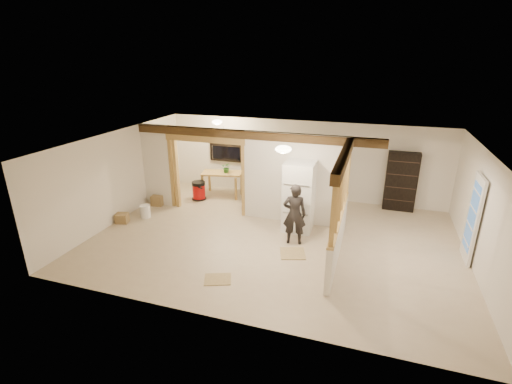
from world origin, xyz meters
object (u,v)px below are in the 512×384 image
(refrigerator, at_px, (299,196))
(woman, at_px, (294,214))
(work_table, at_px, (222,184))
(bookshelf, at_px, (401,182))
(shop_vac, at_px, (199,190))

(refrigerator, xyz_separation_m, woman, (0.07, -0.82, -0.16))
(woman, height_order, work_table, woman)
(refrigerator, height_order, bookshelf, refrigerator)
(refrigerator, xyz_separation_m, work_table, (-2.93, 1.73, -0.53))
(woman, height_order, shop_vac, woman)
(work_table, bearing_deg, woman, -52.40)
(refrigerator, distance_m, work_table, 3.44)
(work_table, bearing_deg, shop_vac, -147.24)
(refrigerator, distance_m, shop_vac, 3.74)
(woman, xyz_separation_m, work_table, (-2.99, 2.55, -0.37))
(shop_vac, xyz_separation_m, bookshelf, (6.10, 1.11, 0.59))
(refrigerator, relative_size, bookshelf, 1.05)
(woman, distance_m, work_table, 3.95)
(work_table, xyz_separation_m, shop_vac, (-0.58, -0.57, -0.10))
(woman, bearing_deg, bookshelf, -139.87)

